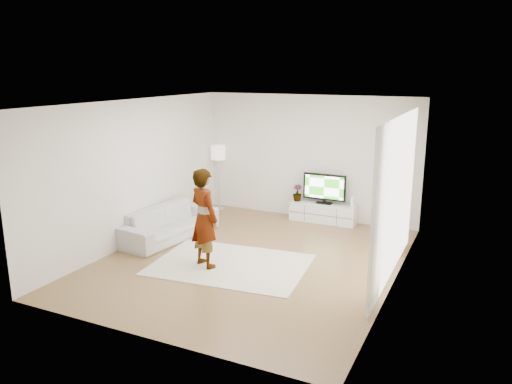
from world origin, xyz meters
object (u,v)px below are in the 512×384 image
at_px(media_console, 323,213).
at_px(rug, 230,264).
at_px(player, 204,218).
at_px(floor_lamp, 218,155).
at_px(sofa, 169,223).
at_px(television, 324,188).

relative_size(media_console, rug, 0.56).
distance_m(player, floor_lamp, 3.70).
distance_m(media_console, rug, 3.22).
xyz_separation_m(rug, player, (-0.37, -0.23, 0.87)).
distance_m(sofa, floor_lamp, 2.56).
bearing_deg(rug, television, 77.85).
relative_size(television, rug, 0.37).
bearing_deg(player, media_console, -82.59).
xyz_separation_m(media_console, sofa, (-2.48, -2.41, 0.11)).
relative_size(rug, sofa, 1.20).
bearing_deg(player, rug, -123.69).
distance_m(television, player, 3.56).
xyz_separation_m(television, player, (-1.06, -3.40, 0.09)).
bearing_deg(media_console, floor_lamp, -178.60).
bearing_deg(media_console, television, 90.00).
distance_m(television, rug, 3.34).
xyz_separation_m(television, floor_lamp, (-2.65, -0.09, 0.55)).
xyz_separation_m(media_console, rug, (-0.68, -3.14, -0.20)).
relative_size(media_console, television, 1.52).
height_order(media_console, sofa, sofa).
distance_m(media_console, floor_lamp, 2.88).
distance_m(media_console, sofa, 3.45).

